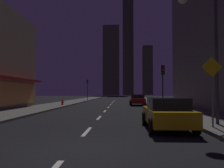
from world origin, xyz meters
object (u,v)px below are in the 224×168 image
Objects in this scene: car_parked_far at (137,100)px; car_parked_near at (167,113)px; traffic_light_near_right at (163,77)px; pedestrian_crossing_sign at (212,85)px; fire_hydrant_far_left at (62,102)px; street_lamp_right at (199,25)px; traffic_light_far_left at (87,85)px.

car_parked_near is at bearing -90.00° from car_parked_far.
traffic_light_near_right reaches higher than pedestrian_crossing_sign.
pedestrian_crossing_sign is (0.10, -11.35, -1.18)m from traffic_light_near_right.
fire_hydrant_far_left is 0.10× the size of street_lamp_right.
fire_hydrant_far_left is 20.85m from pedestrian_crossing_sign.
traffic_light_far_left is (-9.10, 34.85, 2.45)m from car_parked_near.
pedestrian_crossing_sign is (11.10, -35.08, -1.18)m from traffic_light_far_left.
fire_hydrant_far_left is at bearing 124.54° from street_lamp_right.
pedestrian_crossing_sign is at bearing -76.73° from street_lamp_right.
pedestrian_crossing_sign is at bearing -89.50° from traffic_light_near_right.
car_parked_near is 0.64× the size of street_lamp_right.
car_parked_near is 4.73m from street_lamp_right.
fire_hydrant_far_left is 17.97m from traffic_light_far_left.
traffic_light_far_left reaches higher than car_parked_near.
car_parked_near is 36.10m from traffic_light_far_left.
pedestrian_crossing_sign is (2.00, -0.23, 1.28)m from car_parked_near.
street_lamp_right reaches higher than pedestrian_crossing_sign.
traffic_light_far_left is at bearing 104.63° from car_parked_near.
traffic_light_far_left is at bearing 107.67° from street_lamp_right.
car_parked_near reaches higher than fire_hydrant_far_left.
pedestrian_crossing_sign is at bearing -72.44° from traffic_light_far_left.
traffic_light_near_right is at bearing -65.13° from traffic_light_far_left.
street_lamp_right is 2.09× the size of pedestrian_crossing_sign.
car_parked_near and car_parked_far have the same top height.
fire_hydrant_far_left is at bearing -91.29° from traffic_light_far_left.
street_lamp_right is (10.88, -34.14, 1.87)m from traffic_light_far_left.
car_parked_near is 2.38m from pedestrian_crossing_sign.
car_parked_far is at bearing 90.00° from car_parked_near.
pedestrian_crossing_sign reaches higher than car_parked_near.
traffic_light_near_right is 11.41m from pedestrian_crossing_sign.
traffic_light_far_left reaches higher than fire_hydrant_far_left.
car_parked_far is 1.01× the size of traffic_light_near_right.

